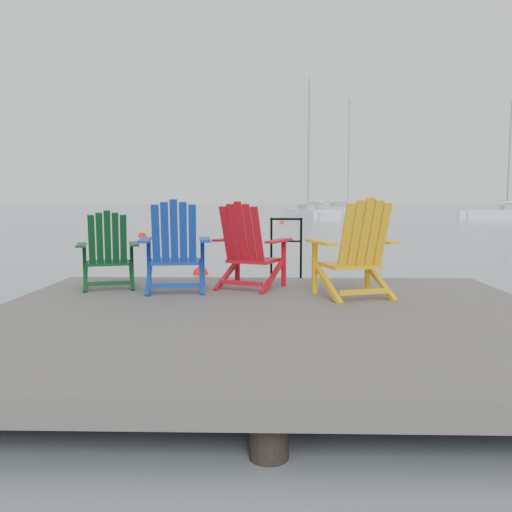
{
  "coord_description": "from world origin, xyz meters",
  "views": [
    {
      "loc": [
        -0.0,
        -5.55,
        1.67
      ],
      "look_at": [
        -0.19,
        2.25,
        0.85
      ],
      "focal_mm": 38.0,
      "sensor_mm": 36.0,
      "label": 1
    }
  ],
  "objects_px": {
    "handrail": "(286,242)",
    "chair_red": "(249,246)",
    "sailboat_near": "(310,214)",
    "sailboat_mid": "(345,210)",
    "buoy_b": "(142,237)",
    "chair_green": "(108,250)",
    "buoy_a": "(201,274)",
    "buoy_c": "(360,223)",
    "chair_blue": "(175,247)",
    "buoy_d": "(282,223)",
    "sailboat_far": "(511,215)",
    "chair_yellow": "(355,249)"
  },
  "relations": [
    {
      "from": "chair_red",
      "to": "buoy_c",
      "type": "height_order",
      "value": "chair_red"
    },
    {
      "from": "chair_blue",
      "to": "buoy_d",
      "type": "height_order",
      "value": "chair_blue"
    },
    {
      "from": "buoy_a",
      "to": "buoy_d",
      "type": "relative_size",
      "value": 0.92
    },
    {
      "from": "chair_green",
      "to": "chair_red",
      "type": "height_order",
      "value": "chair_red"
    },
    {
      "from": "chair_green",
      "to": "buoy_a",
      "type": "distance_m",
      "value": 5.12
    },
    {
      "from": "chair_green",
      "to": "chair_blue",
      "type": "distance_m",
      "value": 0.95
    },
    {
      "from": "sailboat_mid",
      "to": "buoy_d",
      "type": "xyz_separation_m",
      "value": [
        -8.18,
        -27.07,
        -0.35
      ]
    },
    {
      "from": "chair_green",
      "to": "sailboat_near",
      "type": "height_order",
      "value": "sailboat_near"
    },
    {
      "from": "handrail",
      "to": "chair_red",
      "type": "distance_m",
      "value": 1.1
    },
    {
      "from": "sailboat_mid",
      "to": "sailboat_far",
      "type": "bearing_deg",
      "value": -19.66
    },
    {
      "from": "sailboat_mid",
      "to": "buoy_b",
      "type": "height_order",
      "value": "sailboat_mid"
    },
    {
      "from": "sailboat_mid",
      "to": "buoy_d",
      "type": "distance_m",
      "value": 28.28
    },
    {
      "from": "handrail",
      "to": "buoy_a",
      "type": "distance_m",
      "value": 4.51
    },
    {
      "from": "chair_red",
      "to": "sailboat_far",
      "type": "distance_m",
      "value": 43.69
    },
    {
      "from": "sailboat_mid",
      "to": "chair_yellow",
      "type": "bearing_deg",
      "value": -57.08
    },
    {
      "from": "buoy_a",
      "to": "buoy_c",
      "type": "height_order",
      "value": "buoy_c"
    },
    {
      "from": "handrail",
      "to": "buoy_c",
      "type": "relative_size",
      "value": 2.35
    },
    {
      "from": "sailboat_far",
      "to": "buoy_d",
      "type": "relative_size",
      "value": 26.94
    },
    {
      "from": "chair_green",
      "to": "buoy_a",
      "type": "relative_size",
      "value": 2.91
    },
    {
      "from": "chair_yellow",
      "to": "sailboat_mid",
      "type": "height_order",
      "value": "sailboat_mid"
    },
    {
      "from": "chair_blue",
      "to": "buoy_a",
      "type": "bearing_deg",
      "value": 85.5
    },
    {
      "from": "chair_yellow",
      "to": "buoy_b",
      "type": "xyz_separation_m",
      "value": [
        -6.73,
        17.72,
        -1.08
      ]
    },
    {
      "from": "chair_yellow",
      "to": "buoy_d",
      "type": "relative_size",
      "value": 3.11
    },
    {
      "from": "chair_yellow",
      "to": "buoy_c",
      "type": "relative_size",
      "value": 3.0
    },
    {
      "from": "chair_green",
      "to": "chair_red",
      "type": "relative_size",
      "value": 0.9
    },
    {
      "from": "chair_green",
      "to": "chair_yellow",
      "type": "distance_m",
      "value": 3.2
    },
    {
      "from": "buoy_a",
      "to": "chair_green",
      "type": "bearing_deg",
      "value": -96.56
    },
    {
      "from": "chair_blue",
      "to": "chair_yellow",
      "type": "height_order",
      "value": "chair_yellow"
    },
    {
      "from": "sailboat_far",
      "to": "buoy_b",
      "type": "xyz_separation_m",
      "value": [
        -25.86,
        -21.53,
        -0.36
      ]
    },
    {
      "from": "chair_yellow",
      "to": "sailboat_near",
      "type": "height_order",
      "value": "sailboat_near"
    },
    {
      "from": "sailboat_near",
      "to": "sailboat_mid",
      "type": "xyz_separation_m",
      "value": [
        5.53,
        17.39,
        -0.0
      ]
    },
    {
      "from": "chair_red",
      "to": "buoy_d",
      "type": "distance_m",
      "value": 31.09
    },
    {
      "from": "buoy_c",
      "to": "buoy_d",
      "type": "height_order",
      "value": "buoy_c"
    },
    {
      "from": "chair_red",
      "to": "handrail",
      "type": "bearing_deg",
      "value": 84.72
    },
    {
      "from": "sailboat_far",
      "to": "chair_yellow",
      "type": "bearing_deg",
      "value": 161.96
    },
    {
      "from": "sailboat_near",
      "to": "buoy_b",
      "type": "distance_m",
      "value": 25.39
    },
    {
      "from": "sailboat_mid",
      "to": "buoy_b",
      "type": "xyz_separation_m",
      "value": [
        -14.78,
        -41.03,
        -0.35
      ]
    },
    {
      "from": "buoy_a",
      "to": "sailboat_near",
      "type": "bearing_deg",
      "value": 81.9
    },
    {
      "from": "handrail",
      "to": "chair_red",
      "type": "xyz_separation_m",
      "value": [
        -0.52,
        -0.97,
        0.01
      ]
    },
    {
      "from": "chair_blue",
      "to": "sailboat_near",
      "type": "bearing_deg",
      "value": 75.1
    },
    {
      "from": "chair_blue",
      "to": "buoy_d",
      "type": "xyz_separation_m",
      "value": [
        2.08,
        31.28,
        -1.07
      ]
    },
    {
      "from": "sailboat_mid",
      "to": "chair_red",
      "type": "bearing_deg",
      "value": -58.4
    },
    {
      "from": "chair_red",
      "to": "sailboat_mid",
      "type": "distance_m",
      "value": 58.86
    },
    {
      "from": "chair_green",
      "to": "chair_yellow",
      "type": "xyz_separation_m",
      "value": [
        3.14,
        -0.62,
        0.08
      ]
    },
    {
      "from": "chair_blue",
      "to": "sailboat_mid",
      "type": "bearing_deg",
      "value": 71.72
    },
    {
      "from": "chair_yellow",
      "to": "buoy_c",
      "type": "bearing_deg",
      "value": 63.21
    },
    {
      "from": "buoy_d",
      "to": "chair_red",
      "type": "bearing_deg",
      "value": -92.12
    },
    {
      "from": "buoy_b",
      "to": "buoy_d",
      "type": "height_order",
      "value": "buoy_b"
    },
    {
      "from": "chair_blue",
      "to": "buoy_b",
      "type": "bearing_deg",
      "value": 96.3
    },
    {
      "from": "chair_blue",
      "to": "buoy_a",
      "type": "relative_size",
      "value": 3.3
    }
  ]
}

